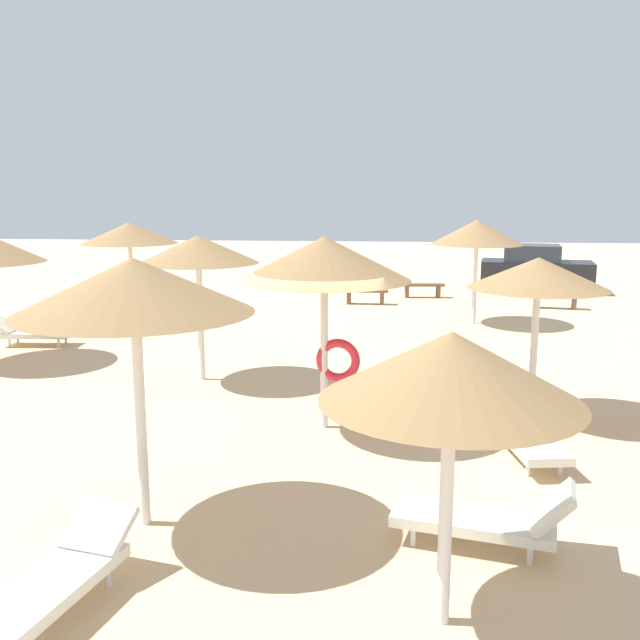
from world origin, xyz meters
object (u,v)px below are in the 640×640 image
Objects in this scene: parasol_1 at (538,274)px; parasol_5 at (324,260)px; lounger_2 at (486,519)px; bench_1 at (365,294)px; bench_0 at (556,298)px; parasol_6 at (477,232)px; parasol_3 at (134,287)px; parasol_2 at (451,368)px; bench_2 at (423,288)px; lounger_3 at (55,578)px; parked_car at (535,269)px; parasol_7 at (129,233)px; lounger_1 at (525,434)px; lounger_0 at (32,333)px; parasol_9 at (198,250)px.

parasol_5 is at bearing -165.73° from parasol_1.
lounger_2 reaches higher than bench_1.
bench_0 and bench_1 have the same top height.
parasol_3 is at bearing -112.61° from parasol_6.
bench_0 is at bearing 73.69° from parasol_2.
parasol_1 is at bearing 73.08° from lounger_2.
parasol_1 is 11.56m from bench_0.
lounger_3 is at bearing -102.72° from bench_2.
parasol_3 is 21.02m from parked_car.
parasol_1 is at bearing -38.36° from parasol_7.
lounger_1 is (4.72, 2.51, -2.41)m from parasol_3.
parasol_7 is 0.67× the size of parked_car.
parasol_6 is at bearing -43.96° from bench_1.
parasol_7 is at bearing -148.47° from bench_2.
parasol_5 reaches higher than parasol_6.
parasol_2 is at bearing -106.31° from bench_0.
parasol_1 is at bearing 71.73° from parasol_2.
parasol_7 reaches higher than lounger_0.
parasol_9 reaches higher than bench_0.
parasol_5 is 0.72× the size of parked_car.
parasol_2 is 0.62× the size of parked_car.
bench_1 is (-2.65, 13.08, 0.03)m from lounger_1.
parasol_9 is at bearing -58.79° from parasol_7.
parasol_7 is 13.40m from lounger_1.
lounger_2 is at bearing -106.92° from parasol_1.
lounger_3 reaches higher than bench_1.
parasol_2 is at bearing -103.70° from parked_car.
parasol_6 reaches higher than parked_car.
parasol_1 is at bearing -101.85° from parked_car.
parasol_3 reaches higher than lounger_2.
lounger_1 is at bearing -103.90° from parasol_1.
parasol_5 reaches higher than lounger_1.
lounger_1 is 1.00× the size of lounger_2.
parasol_5 is 1.58× the size of lounger_0.
bench_0 is (2.93, 2.73, -2.22)m from parasol_6.
lounger_1 is at bearing 69.86° from parasol_2.
lounger_1 is (-0.44, -1.79, -2.09)m from parasol_1.
parasol_2 is 0.86× the size of parasol_3.
parasol_1 is 0.91× the size of parasol_6.
parasol_2 is 0.91× the size of parasol_9.
parasol_5 is at bearing 119.43° from lounger_2.
parasol_6 is at bearing -75.62° from bench_2.
parasol_3 is 2.96m from lounger_3.
parasol_1 is at bearing 39.83° from parasol_3.
lounger_1 is at bearing -30.17° from lounger_0.
parked_car reaches higher than bench_0.
parasol_6 reaches higher than bench_0.
parasol_6 is 1.03× the size of parasol_7.
bench_0 is (3.43, 12.77, 0.03)m from lounger_1.
parked_car is at bearing 78.15° from parasol_1.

